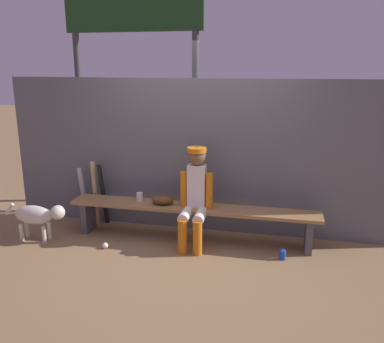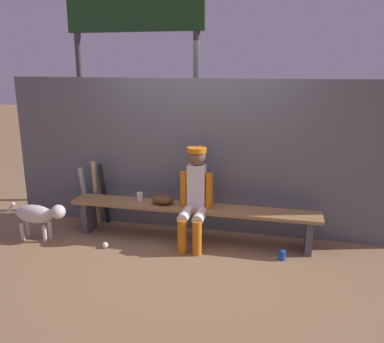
{
  "view_description": "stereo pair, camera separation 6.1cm",
  "coord_description": "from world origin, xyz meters",
  "px_view_note": "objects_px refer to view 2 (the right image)",
  "views": [
    {
      "loc": [
        1.04,
        -4.68,
        2.18
      ],
      "look_at": [
        0.0,
        0.0,
        0.91
      ],
      "focal_mm": 38.01,
      "sensor_mm": 36.0,
      "label": 1
    },
    {
      "loc": [
        1.1,
        -4.67,
        2.18
      ],
      "look_at": [
        0.0,
        0.0,
        0.91
      ],
      "focal_mm": 38.01,
      "sensor_mm": 36.0,
      "label": 2
    }
  ],
  "objects_px": {
    "baseball_glove": "(163,199)",
    "cup_on_bench": "(140,197)",
    "bat_wood_natural": "(96,193)",
    "dugout_bench": "(192,213)",
    "bat_aluminum_silver": "(85,194)",
    "baseball": "(105,245)",
    "player_seated": "(195,194)",
    "cup_on_ground": "(282,255)",
    "bat_aluminum_black": "(104,194)",
    "dog": "(38,215)",
    "scoreboard": "(139,31)"
  },
  "relations": [
    {
      "from": "bat_aluminum_silver",
      "to": "dog",
      "type": "relative_size",
      "value": 0.95
    },
    {
      "from": "dog",
      "to": "bat_wood_natural",
      "type": "bearing_deg",
      "value": 56.0
    },
    {
      "from": "bat_aluminum_silver",
      "to": "baseball",
      "type": "bearing_deg",
      "value": -49.58
    },
    {
      "from": "dog",
      "to": "cup_on_ground",
      "type": "bearing_deg",
      "value": 2.62
    },
    {
      "from": "player_seated",
      "to": "baseball",
      "type": "bearing_deg",
      "value": -160.81
    },
    {
      "from": "baseball",
      "to": "cup_on_bench",
      "type": "bearing_deg",
      "value": 62.45
    },
    {
      "from": "bat_aluminum_black",
      "to": "cup_on_bench",
      "type": "distance_m",
      "value": 0.64
    },
    {
      "from": "bat_wood_natural",
      "to": "cup_on_ground",
      "type": "relative_size",
      "value": 8.17
    },
    {
      "from": "dugout_bench",
      "to": "cup_on_bench",
      "type": "height_order",
      "value": "cup_on_bench"
    },
    {
      "from": "baseball",
      "to": "bat_aluminum_silver",
      "type": "bearing_deg",
      "value": 130.42
    },
    {
      "from": "player_seated",
      "to": "baseball_glove",
      "type": "relative_size",
      "value": 4.33
    },
    {
      "from": "baseball_glove",
      "to": "bat_wood_natural",
      "type": "relative_size",
      "value": 0.31
    },
    {
      "from": "dugout_bench",
      "to": "cup_on_ground",
      "type": "height_order",
      "value": "dugout_bench"
    },
    {
      "from": "dugout_bench",
      "to": "bat_aluminum_silver",
      "type": "distance_m",
      "value": 1.66
    },
    {
      "from": "baseball",
      "to": "cup_on_ground",
      "type": "bearing_deg",
      "value": 4.92
    },
    {
      "from": "baseball_glove",
      "to": "dog",
      "type": "bearing_deg",
      "value": -164.24
    },
    {
      "from": "scoreboard",
      "to": "bat_aluminum_black",
      "type": "bearing_deg",
      "value": -103.99
    },
    {
      "from": "bat_aluminum_silver",
      "to": "bat_aluminum_black",
      "type": "bearing_deg",
      "value": -7.49
    },
    {
      "from": "bat_aluminum_black",
      "to": "cup_on_bench",
      "type": "xyz_separation_m",
      "value": [
        0.6,
        -0.2,
        0.07
      ]
    },
    {
      "from": "baseball_glove",
      "to": "baseball",
      "type": "distance_m",
      "value": 0.9
    },
    {
      "from": "cup_on_bench",
      "to": "dog",
      "type": "relative_size",
      "value": 0.13
    },
    {
      "from": "baseball_glove",
      "to": "scoreboard",
      "type": "xyz_separation_m",
      "value": [
        -0.69,
        1.19,
        2.12
      ]
    },
    {
      "from": "player_seated",
      "to": "bat_aluminum_black",
      "type": "bearing_deg",
      "value": 165.34
    },
    {
      "from": "dugout_bench",
      "to": "bat_aluminum_silver",
      "type": "xyz_separation_m",
      "value": [
        -1.63,
        0.29,
        0.03
      ]
    },
    {
      "from": "player_seated",
      "to": "cup_on_bench",
      "type": "distance_m",
      "value": 0.8
    },
    {
      "from": "player_seated",
      "to": "baseball_glove",
      "type": "bearing_deg",
      "value": 166.28
    },
    {
      "from": "player_seated",
      "to": "cup_on_bench",
      "type": "height_order",
      "value": "player_seated"
    },
    {
      "from": "bat_aluminum_silver",
      "to": "cup_on_ground",
      "type": "bearing_deg",
      "value": -11.88
    },
    {
      "from": "baseball_glove",
      "to": "cup_on_bench",
      "type": "xyz_separation_m",
      "value": [
        -0.32,
        0.05,
        -0.01
      ]
    },
    {
      "from": "bat_aluminum_black",
      "to": "dog",
      "type": "bearing_deg",
      "value": -130.83
    },
    {
      "from": "bat_wood_natural",
      "to": "cup_on_bench",
      "type": "xyz_separation_m",
      "value": [
        0.72,
        -0.21,
        0.06
      ]
    },
    {
      "from": "bat_aluminum_silver",
      "to": "dog",
      "type": "height_order",
      "value": "bat_aluminum_silver"
    },
    {
      "from": "player_seated",
      "to": "baseball",
      "type": "xyz_separation_m",
      "value": [
        -1.04,
        -0.36,
        -0.62
      ]
    },
    {
      "from": "baseball",
      "to": "cup_on_ground",
      "type": "relative_size",
      "value": 0.67
    },
    {
      "from": "player_seated",
      "to": "bat_aluminum_black",
      "type": "xyz_separation_m",
      "value": [
        -1.37,
        0.36,
        -0.22
      ]
    },
    {
      "from": "bat_aluminum_black",
      "to": "cup_on_ground",
      "type": "distance_m",
      "value": 2.53
    },
    {
      "from": "player_seated",
      "to": "baseball_glove",
      "type": "xyz_separation_m",
      "value": [
        -0.44,
        0.11,
        -0.14
      ]
    },
    {
      "from": "dog",
      "to": "bat_aluminum_silver",
      "type": "bearing_deg",
      "value": 69.74
    },
    {
      "from": "dugout_bench",
      "to": "dog",
      "type": "xyz_separation_m",
      "value": [
        -1.89,
        -0.43,
        -0.03
      ]
    },
    {
      "from": "bat_aluminum_silver",
      "to": "cup_on_ground",
      "type": "xyz_separation_m",
      "value": [
        2.76,
        -0.58,
        -0.35
      ]
    },
    {
      "from": "baseball",
      "to": "dog",
      "type": "bearing_deg",
      "value": 177.29
    },
    {
      "from": "cup_on_bench",
      "to": "scoreboard",
      "type": "bearing_deg",
      "value": 107.99
    },
    {
      "from": "bat_aluminum_silver",
      "to": "cup_on_ground",
      "type": "distance_m",
      "value": 2.84
    },
    {
      "from": "dugout_bench",
      "to": "bat_aluminum_silver",
      "type": "bearing_deg",
      "value": 169.83
    },
    {
      "from": "dugout_bench",
      "to": "cup_on_ground",
      "type": "distance_m",
      "value": 1.21
    },
    {
      "from": "bat_aluminum_silver",
      "to": "baseball",
      "type": "relative_size",
      "value": 10.86
    },
    {
      "from": "baseball_glove",
      "to": "bat_wood_natural",
      "type": "bearing_deg",
      "value": 166.13
    },
    {
      "from": "baseball_glove",
      "to": "scoreboard",
      "type": "height_order",
      "value": "scoreboard"
    },
    {
      "from": "bat_aluminum_black",
      "to": "cup_on_ground",
      "type": "relative_size",
      "value": 7.98
    },
    {
      "from": "player_seated",
      "to": "baseball",
      "type": "height_order",
      "value": "player_seated"
    }
  ]
}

